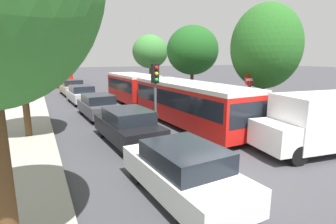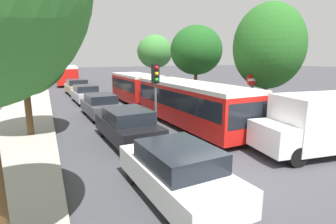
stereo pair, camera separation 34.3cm
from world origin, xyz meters
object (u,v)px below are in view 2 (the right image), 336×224
at_px(queued_car_black, 128,125).
at_px(white_van, 323,122).
at_px(queued_car_silver, 86,94).
at_px(tree_left_mid, 24,46).
at_px(direction_sign_post, 254,77).
at_px(tree_right_near, 269,49).
at_px(city_bus_rear, 67,74).
at_px(tree_right_mid, 195,52).
at_px(queued_car_white, 177,171).
at_px(no_entry_sign, 251,90).
at_px(tree_right_far, 155,52).
at_px(articulated_bus, 162,93).
at_px(traffic_light, 156,83).
at_px(queued_car_tan, 77,87).
at_px(queued_car_graphite, 101,105).

bearing_deg(queued_car_black, white_van, -128.02).
height_order(queued_car_silver, tree_left_mid, tree_left_mid).
xyz_separation_m(queued_car_silver, tree_left_mid, (-3.66, -8.92, 3.46)).
bearing_deg(direction_sign_post, tree_right_near, 130.10).
relative_size(city_bus_rear, tree_right_mid, 1.83).
height_order(queued_car_white, no_entry_sign, no_entry_sign).
distance_m(white_van, tree_right_far, 22.81).
bearing_deg(articulated_bus, tree_right_near, 49.31).
height_order(queued_car_black, tree_right_far, tree_right_far).
xyz_separation_m(queued_car_silver, tree_right_mid, (8.91, -2.54, 3.44)).
distance_m(queued_car_black, traffic_light, 2.42).
relative_size(queued_car_silver, tree_right_far, 0.68).
bearing_deg(tree_left_mid, traffic_light, -20.19).
bearing_deg(queued_car_tan, articulated_bus, -164.18).
height_order(city_bus_rear, white_van, city_bus_rear).
bearing_deg(queued_car_tan, traffic_light, -176.47).
distance_m(articulated_bus, queued_car_tan, 12.70).
relative_size(queued_car_tan, traffic_light, 1.33).
distance_m(queued_car_black, tree_right_far, 20.28).
height_order(queued_car_white, white_van, white_van).
bearing_deg(no_entry_sign, tree_left_mid, -100.77).
distance_m(queued_car_black, tree_left_mid, 5.75).
relative_size(white_van, no_entry_sign, 1.86).
distance_m(no_entry_sign, tree_right_near, 2.78).
relative_size(articulated_bus, tree_left_mid, 2.39).
height_order(queued_car_graphite, queued_car_tan, queued_car_tan).
bearing_deg(queued_car_silver, queued_car_white, 177.07).
bearing_deg(tree_left_mid, direction_sign_post, -6.12).
bearing_deg(queued_car_tan, tree_left_mid, 163.01).
xyz_separation_m(city_bus_rear, queued_car_tan, (-0.09, -12.50, -0.65)).
bearing_deg(queued_car_graphite, queued_car_white, 176.63).
relative_size(articulated_bus, tree_right_mid, 2.50).
bearing_deg(queued_car_black, no_entry_sign, -89.59).
bearing_deg(queued_car_black, tree_right_near, -87.74).
xyz_separation_m(traffic_light, tree_right_mid, (7.15, 8.37, 1.68)).
bearing_deg(queued_car_silver, queued_car_tan, -1.89).
bearing_deg(city_bus_rear, direction_sign_post, -159.46).
distance_m(queued_car_tan, tree_right_near, 18.73).
relative_size(queued_car_black, queued_car_tan, 0.97).
distance_m(queued_car_tan, tree_left_mid, 15.10).
relative_size(white_van, traffic_light, 1.54).
bearing_deg(queued_car_white, tree_left_mid, 22.65).
bearing_deg(tree_right_mid, tree_right_near, -89.47).
distance_m(queued_car_white, queued_car_silver, 16.58).
bearing_deg(queued_car_graphite, queued_car_black, 177.83).
bearing_deg(queued_car_silver, no_entry_sign, -148.87).
bearing_deg(queued_car_black, tree_left_mid, 53.27).
height_order(articulated_bus, queued_car_graphite, articulated_bus).
xyz_separation_m(queued_car_black, tree_left_mid, (-3.83, 2.56, 3.44)).
distance_m(queued_car_silver, tree_right_far, 11.55).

